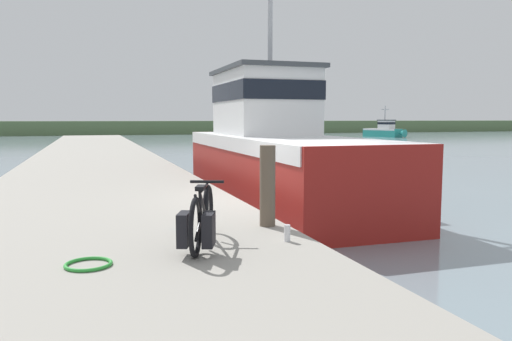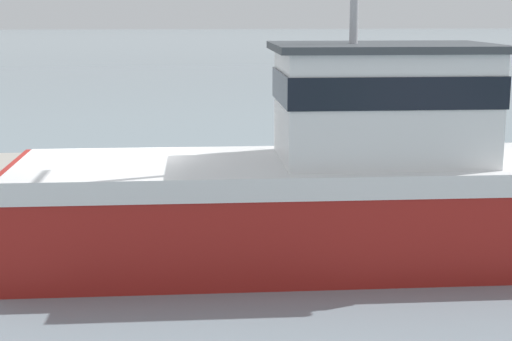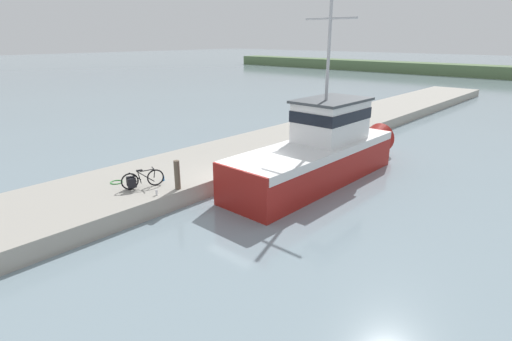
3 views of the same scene
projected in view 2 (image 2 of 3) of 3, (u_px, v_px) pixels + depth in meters
The scene contains 4 objects.
ground_plane at pixel (113, 246), 14.45m from camera, with size 320.00×320.00×0.00m, color gray.
dock_pier at pixel (127, 186), 17.74m from camera, with size 5.01×80.00×0.72m, color #A39E93.
fishing_boat_main at pixel (345, 181), 13.31m from camera, with size 2.93×11.68×8.35m.
water_bottle_by_bike at pixel (11, 177), 16.47m from camera, with size 0.07×0.07×0.21m, color blue.
Camera 2 is at (14.04, 1.47, 4.29)m, focal length 55.00 mm.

